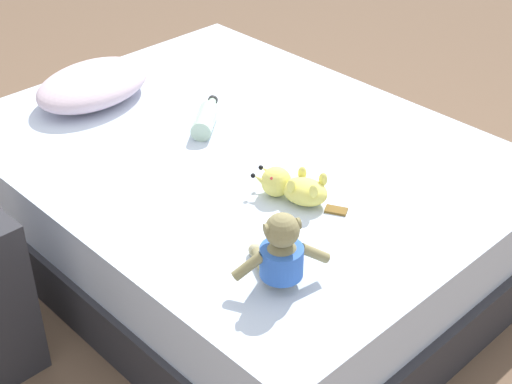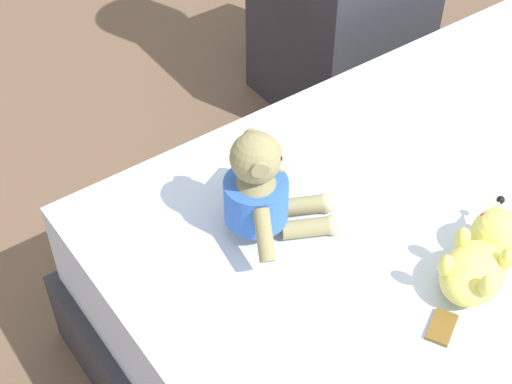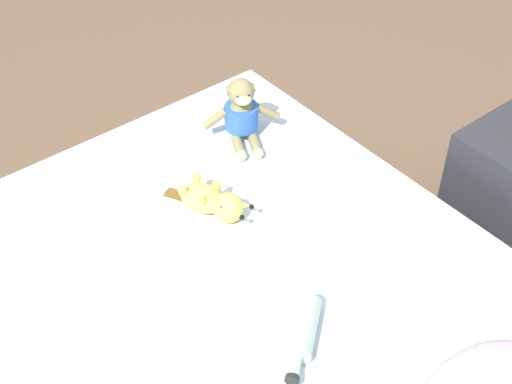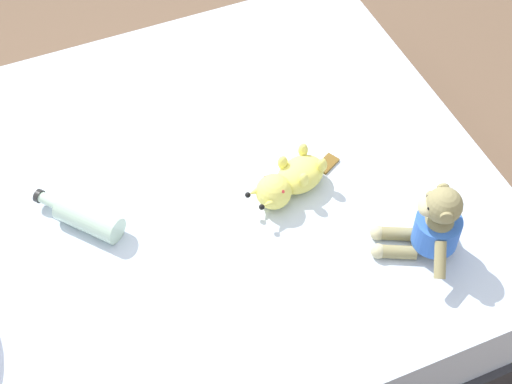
% 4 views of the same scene
% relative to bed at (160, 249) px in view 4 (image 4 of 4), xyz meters
% --- Properties ---
extents(ground_plane, '(16.00, 16.00, 0.00)m').
position_rel_bed_xyz_m(ground_plane, '(0.00, 0.00, -0.21)').
color(ground_plane, brown).
extents(bed, '(1.51, 1.97, 0.43)m').
position_rel_bed_xyz_m(bed, '(0.00, 0.00, 0.00)').
color(bed, '#2D2D33').
rests_on(bed, ground_plane).
extents(plush_monkey, '(0.27, 0.25, 0.24)m').
position_rel_bed_xyz_m(plush_monkey, '(-0.43, -0.63, 0.31)').
color(plush_monkey, '#8E8456').
rests_on(plush_monkey, bed).
extents(plush_yellow_creature, '(0.17, 0.33, 0.10)m').
position_rel_bed_xyz_m(plush_yellow_creature, '(-0.11, -0.37, 0.27)').
color(plush_yellow_creature, '#EAE066').
rests_on(plush_yellow_creature, bed).
extents(glass_bottle, '(0.24, 0.21, 0.08)m').
position_rel_bed_xyz_m(glass_bottle, '(-0.00, 0.19, 0.26)').
color(glass_bottle, '#B2D1B7').
rests_on(glass_bottle, bed).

